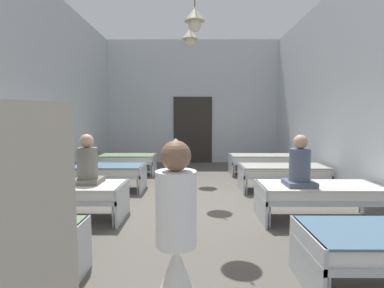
# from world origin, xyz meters

# --- Properties ---
(ground_plane) EXTENTS (6.77, 10.98, 0.10)m
(ground_plane) POSITION_xyz_m (0.00, 0.00, -0.05)
(ground_plane) COLOR #59544C
(room_shell) EXTENTS (6.57, 10.58, 4.44)m
(room_shell) POSITION_xyz_m (0.00, 1.29, 2.23)
(room_shell) COLOR silver
(room_shell) RESTS_ON ground
(bed_left_row_1) EXTENTS (1.90, 0.84, 0.57)m
(bed_left_row_1) POSITION_xyz_m (-2.03, -0.95, 0.44)
(bed_left_row_1) COLOR #B7BCC1
(bed_left_row_1) RESTS_ON ground
(bed_right_row_1) EXTENTS (1.90, 0.84, 0.57)m
(bed_right_row_1) POSITION_xyz_m (2.03, -0.95, 0.44)
(bed_right_row_1) COLOR #B7BCC1
(bed_right_row_1) RESTS_ON ground
(bed_left_row_2) EXTENTS (1.90, 0.84, 0.57)m
(bed_left_row_2) POSITION_xyz_m (-2.03, 0.95, 0.44)
(bed_left_row_2) COLOR #B7BCC1
(bed_left_row_2) RESTS_ON ground
(bed_right_row_2) EXTENTS (1.90, 0.84, 0.57)m
(bed_right_row_2) POSITION_xyz_m (2.03, 0.95, 0.44)
(bed_right_row_2) COLOR #B7BCC1
(bed_right_row_2) RESTS_ON ground
(bed_left_row_3) EXTENTS (1.90, 0.84, 0.57)m
(bed_left_row_3) POSITION_xyz_m (-2.03, 2.85, 0.44)
(bed_left_row_3) COLOR #B7BCC1
(bed_left_row_3) RESTS_ON ground
(bed_right_row_3) EXTENTS (1.90, 0.84, 0.57)m
(bed_right_row_3) POSITION_xyz_m (2.03, 2.85, 0.44)
(bed_right_row_3) COLOR #B7BCC1
(bed_right_row_3) RESTS_ON ground
(nurse_near_aisle) EXTENTS (0.52, 0.52, 1.49)m
(nurse_near_aisle) POSITION_xyz_m (-0.09, -3.46, 0.53)
(nurse_near_aisle) COLOR white
(nurse_near_aisle) RESTS_ON ground
(patient_seated_primary) EXTENTS (0.44, 0.44, 0.80)m
(patient_seated_primary) POSITION_xyz_m (-1.68, -0.86, 0.87)
(patient_seated_primary) COLOR slate
(patient_seated_primary) RESTS_ON bed_left_row_1
(patient_seated_secondary) EXTENTS (0.44, 0.44, 0.80)m
(patient_seated_secondary) POSITION_xyz_m (1.68, -1.03, 0.87)
(patient_seated_secondary) COLOR #515B70
(patient_seated_secondary) RESTS_ON bed_right_row_1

